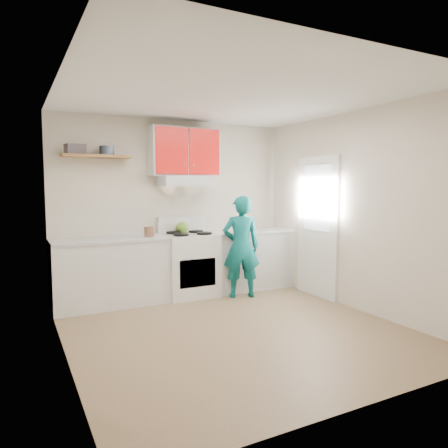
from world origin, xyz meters
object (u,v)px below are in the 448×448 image
stove (189,265)px  tin (107,151)px  crock (149,233)px  kettle (182,227)px  person (241,247)px

stove → tin: tin is taller
stove → crock: bearing=-174.7°
tin → crock: bearing=-21.1°
stove → crock: size_ratio=5.86×
kettle → person: bearing=-55.2°
tin → kettle: bearing=1.8°
stove → person: size_ratio=0.62×
kettle → person: 0.94m
stove → person: person is taller
stove → person: (0.65, -0.41, 0.28)m
stove → crock: (-0.62, -0.06, 0.52)m
crock → person: bearing=-15.7°
person → stove: bearing=-13.2°
kettle → tin: bearing=167.4°
stove → kettle: bearing=100.9°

